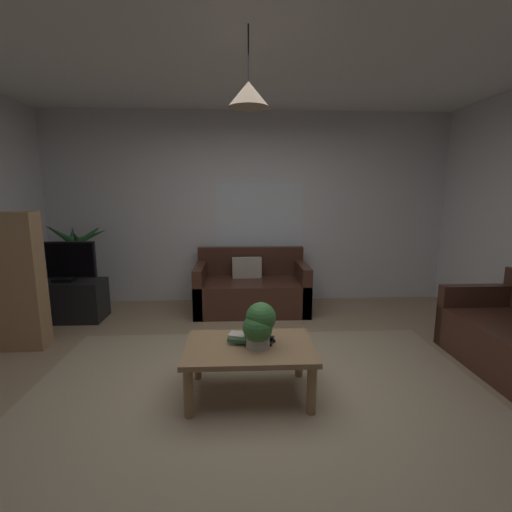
# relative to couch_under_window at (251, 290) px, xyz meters

# --- Properties ---
(floor) EXTENTS (5.70, 4.93, 0.02)m
(floor) POSITION_rel_couch_under_window_xyz_m (-0.02, -1.99, -0.29)
(floor) COLOR #9E8466
(floor) RESTS_ON ground
(rug) EXTENTS (3.71, 2.71, 0.01)m
(rug) POSITION_rel_couch_under_window_xyz_m (-0.02, -2.19, -0.27)
(rug) COLOR tan
(rug) RESTS_ON ground
(wall_back) EXTENTS (5.82, 0.06, 2.69)m
(wall_back) POSITION_rel_couch_under_window_xyz_m (-0.02, 0.50, 1.07)
(wall_back) COLOR silver
(wall_back) RESTS_ON ground
(ceiling) EXTENTS (5.70, 4.93, 0.02)m
(ceiling) POSITION_rel_couch_under_window_xyz_m (-0.02, -1.99, 2.43)
(ceiling) COLOR white
(window_pane) EXTENTS (1.24, 0.01, 0.98)m
(window_pane) POSITION_rel_couch_under_window_xyz_m (0.13, 0.47, 0.94)
(window_pane) COLOR white
(couch_under_window) EXTENTS (1.49, 0.82, 0.82)m
(couch_under_window) POSITION_rel_couch_under_window_xyz_m (0.00, 0.00, 0.00)
(couch_under_window) COLOR #47281E
(couch_under_window) RESTS_ON ground
(coffee_table) EXTENTS (1.00, 0.66, 0.42)m
(coffee_table) POSITION_rel_couch_under_window_xyz_m (-0.09, -2.09, 0.07)
(coffee_table) COLOR #A87F56
(coffee_table) RESTS_ON ground
(book_on_table_0) EXTENTS (0.15, 0.12, 0.02)m
(book_on_table_0) POSITION_rel_couch_under_window_xyz_m (-0.18, -2.02, 0.15)
(book_on_table_0) COLOR beige
(book_on_table_0) RESTS_ON coffee_table
(book_on_table_1) EXTENTS (0.17, 0.15, 0.03)m
(book_on_table_1) POSITION_rel_couch_under_window_xyz_m (-0.18, -2.04, 0.18)
(book_on_table_1) COLOR #387247
(book_on_table_1) RESTS_ON coffee_table
(book_on_table_2) EXTENTS (0.16, 0.14, 0.02)m
(book_on_table_2) POSITION_rel_couch_under_window_xyz_m (-0.18, -2.03, 0.20)
(book_on_table_2) COLOR beige
(book_on_table_2) RESTS_ON coffee_table
(remote_on_table_0) EXTENTS (0.09, 0.17, 0.02)m
(remote_on_table_0) POSITION_rel_couch_under_window_xyz_m (0.08, -2.04, 0.15)
(remote_on_table_0) COLOR black
(remote_on_table_0) RESTS_ON coffee_table
(remote_on_table_1) EXTENTS (0.16, 0.14, 0.02)m
(remote_on_table_1) POSITION_rel_couch_under_window_xyz_m (0.04, -2.08, 0.15)
(remote_on_table_1) COLOR black
(remote_on_table_1) RESTS_ON coffee_table
(potted_plant_on_table) EXTENTS (0.26, 0.26, 0.35)m
(potted_plant_on_table) POSITION_rel_couch_under_window_xyz_m (-0.02, -2.12, 0.32)
(potted_plant_on_table) COLOR beige
(potted_plant_on_table) RESTS_ON coffee_table
(tv_stand) EXTENTS (0.90, 0.44, 0.50)m
(tv_stand) POSITION_rel_couch_under_window_xyz_m (-2.32, -0.28, -0.03)
(tv_stand) COLOR black
(tv_stand) RESTS_ON ground
(tv) EXTENTS (0.79, 0.16, 0.50)m
(tv) POSITION_rel_couch_under_window_xyz_m (-2.32, -0.30, 0.48)
(tv) COLOR black
(tv) RESTS_ON tv_stand
(potted_palm_corner) EXTENTS (0.84, 0.87, 1.23)m
(potted_palm_corner) POSITION_rel_couch_under_window_xyz_m (-2.34, 0.15, 0.28)
(potted_palm_corner) COLOR #4C4C51
(potted_palm_corner) RESTS_ON ground
(bookshelf_corner) EXTENTS (0.70, 0.31, 1.40)m
(bookshelf_corner) POSITION_rel_couch_under_window_xyz_m (-2.51, -1.11, 0.43)
(bookshelf_corner) COLOR #A87F56
(bookshelf_corner) RESTS_ON ground
(pendant_lamp) EXTENTS (0.29, 0.29, 0.53)m
(pendant_lamp) POSITION_rel_couch_under_window_xyz_m (-0.09, -2.09, 1.97)
(pendant_lamp) COLOR black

